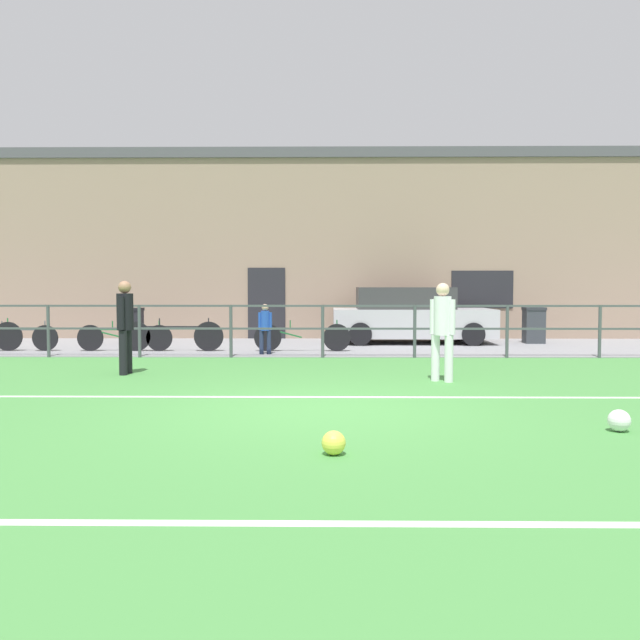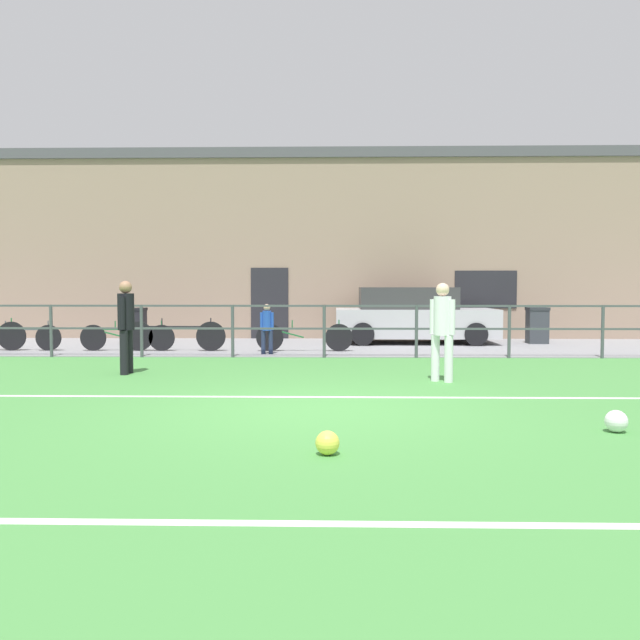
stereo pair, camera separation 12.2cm
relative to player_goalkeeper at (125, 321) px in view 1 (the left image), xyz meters
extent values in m
cube|color=#478C42|center=(3.45, -3.27, -0.95)|extent=(60.00, 44.00, 0.04)
cube|color=white|center=(3.45, -2.35, -0.93)|extent=(36.00, 0.11, 0.00)
cube|color=white|center=(3.45, -7.22, -0.93)|extent=(36.00, 0.11, 0.00)
cube|color=gray|center=(3.45, 5.23, -0.92)|extent=(48.00, 5.00, 0.02)
cylinder|color=#474C51|center=(-2.55, 2.73, -0.36)|extent=(0.07, 0.07, 1.15)
cylinder|color=#474C51|center=(-0.55, 2.73, -0.36)|extent=(0.07, 0.07, 1.15)
cylinder|color=#474C51|center=(1.45, 2.73, -0.36)|extent=(0.07, 0.07, 1.15)
cylinder|color=#474C51|center=(3.45, 2.73, -0.36)|extent=(0.07, 0.07, 1.15)
cylinder|color=#474C51|center=(5.45, 2.73, -0.36)|extent=(0.07, 0.07, 1.15)
cylinder|color=#474C51|center=(7.45, 2.73, -0.36)|extent=(0.07, 0.07, 1.15)
cylinder|color=#474C51|center=(9.45, 2.73, -0.36)|extent=(0.07, 0.07, 1.15)
cube|color=#474C51|center=(3.45, 2.73, 0.19)|extent=(36.00, 0.04, 0.04)
cube|color=#474C51|center=(3.45, 2.73, -0.30)|extent=(36.00, 0.04, 0.04)
cube|color=gray|center=(3.45, 8.93, 1.71)|extent=(28.00, 2.40, 5.30)
cube|color=#232328|center=(1.76, 7.72, 0.12)|extent=(1.10, 0.04, 2.10)
cube|color=#232328|center=(8.08, 7.72, 0.53)|extent=(1.80, 0.04, 1.10)
cube|color=#4C4C51|center=(3.45, 8.93, 4.51)|extent=(28.00, 2.56, 0.30)
cylinder|color=black|center=(0.01, 0.12, -0.54)|extent=(0.14, 0.14, 0.78)
cylinder|color=black|center=(-0.01, -0.12, -0.54)|extent=(0.14, 0.14, 0.78)
cylinder|color=black|center=(0.00, 0.00, 0.17)|extent=(0.29, 0.29, 0.64)
sphere|color=#A37556|center=(0.00, 0.00, 0.60)|extent=(0.22, 0.22, 0.22)
cylinder|color=black|center=(0.01, 0.17, 0.15)|extent=(0.10, 0.10, 0.58)
cylinder|color=black|center=(-0.01, -0.17, 0.15)|extent=(0.10, 0.10, 0.58)
cylinder|color=white|center=(5.52, -0.90, -0.55)|extent=(0.14, 0.14, 0.76)
cylinder|color=white|center=(5.33, -0.76, -0.55)|extent=(0.14, 0.14, 0.76)
cylinder|color=white|center=(5.42, -0.83, 0.14)|extent=(0.28, 0.28, 0.63)
sphere|color=beige|center=(5.42, -0.83, 0.56)|extent=(0.21, 0.21, 0.21)
cylinder|color=white|center=(5.56, -0.93, 0.12)|extent=(0.10, 0.10, 0.56)
cylinder|color=white|center=(5.29, -0.73, 0.12)|extent=(0.10, 0.10, 0.56)
sphere|color=#E5E04C|center=(3.62, -5.48, -0.82)|extent=(0.22, 0.22, 0.22)
sphere|color=white|center=(6.67, -4.48, -0.82)|extent=(0.24, 0.24, 0.24)
cylinder|color=#232D4C|center=(2.24, 3.25, -0.65)|extent=(0.10, 0.10, 0.54)
cylinder|color=#232D4C|center=(2.07, 3.24, -0.65)|extent=(0.10, 0.10, 0.54)
cylinder|color=blue|center=(2.15, 3.24, -0.16)|extent=(0.20, 0.20, 0.44)
sphere|color=tan|center=(2.15, 3.24, 0.14)|extent=(0.15, 0.15, 0.15)
cylinder|color=blue|center=(2.27, 3.25, -0.17)|extent=(0.07, 0.07, 0.40)
cylinder|color=blue|center=(2.03, 3.24, -0.17)|extent=(0.07, 0.07, 0.40)
cube|color=#B7B7BC|center=(5.86, 6.30, -0.37)|extent=(4.28, 1.84, 0.76)
cube|color=#373738|center=(5.65, 6.30, 0.30)|extent=(2.57, 1.55, 0.58)
cylinder|color=black|center=(4.41, 5.42, -0.61)|extent=(0.60, 0.18, 0.60)
cylinder|color=black|center=(7.32, 5.42, -0.61)|extent=(0.60, 0.18, 0.60)
cylinder|color=black|center=(4.41, 7.19, -0.61)|extent=(0.60, 0.18, 0.60)
cylinder|color=black|center=(7.32, 7.19, -0.61)|extent=(0.60, 0.18, 0.60)
cylinder|color=black|center=(-3.14, 3.93, -0.61)|extent=(0.62, 0.04, 0.62)
cube|color=#4C5156|center=(-3.91, 3.93, -0.41)|extent=(1.19, 0.04, 0.04)
cylinder|color=#4C5156|center=(-4.17, 3.93, -0.31)|extent=(0.03, 0.03, 0.20)
cylinder|color=#4C5156|center=(-3.14, 3.93, -0.34)|extent=(0.03, 0.03, 0.28)
cylinder|color=black|center=(-2.07, 3.93, -0.60)|extent=(0.62, 0.04, 0.62)
cylinder|color=black|center=(-0.43, 3.93, -0.60)|extent=(0.62, 0.04, 0.62)
cube|color=#1E6633|center=(-1.25, 3.93, -0.40)|extent=(1.28, 0.04, 0.04)
cube|color=#1E6633|center=(-1.66, 3.93, -0.50)|extent=(0.80, 0.03, 0.23)
cylinder|color=#1E6633|center=(-1.54, 3.93, -0.30)|extent=(0.03, 0.03, 0.20)
cylinder|color=#1E6633|center=(-0.43, 3.93, -0.33)|extent=(0.03, 0.03, 0.28)
cylinder|color=black|center=(-0.98, 3.93, -0.57)|extent=(0.70, 0.04, 0.70)
cylinder|color=black|center=(0.75, 3.93, -0.57)|extent=(0.70, 0.04, 0.70)
cube|color=black|center=(-0.12, 3.93, -0.34)|extent=(1.34, 0.04, 0.04)
cube|color=black|center=(-0.55, 3.93, -0.45)|extent=(0.84, 0.03, 0.25)
cylinder|color=black|center=(-0.42, 3.93, -0.24)|extent=(0.03, 0.03, 0.20)
cylinder|color=black|center=(0.75, 3.93, -0.27)|extent=(0.03, 0.03, 0.28)
cylinder|color=black|center=(-4.03, 3.93, -0.57)|extent=(0.69, 0.04, 0.69)
cylinder|color=#1E6633|center=(-4.03, 3.93, -0.27)|extent=(0.03, 0.03, 0.28)
cylinder|color=black|center=(2.15, 3.93, -0.59)|extent=(0.65, 0.04, 0.65)
cylinder|color=black|center=(3.78, 3.93, -0.59)|extent=(0.65, 0.04, 0.65)
cube|color=#1E6633|center=(2.96, 3.93, -0.38)|extent=(1.28, 0.04, 0.04)
cube|color=#1E6633|center=(2.56, 3.93, -0.49)|extent=(0.80, 0.03, 0.23)
cylinder|color=#1E6633|center=(2.68, 3.93, -0.28)|extent=(0.03, 0.03, 0.20)
cylinder|color=#1E6633|center=(3.78, 3.93, -0.31)|extent=(0.03, 0.03, 0.28)
cube|color=#33383D|center=(9.12, 6.19, -0.47)|extent=(0.52, 0.43, 0.89)
cube|color=#282C30|center=(9.12, 6.19, 0.02)|extent=(0.55, 0.46, 0.08)
cube|color=black|center=(-1.67, 5.90, -0.47)|extent=(0.52, 0.44, 0.88)
cube|color=black|center=(-1.67, 5.90, 0.01)|extent=(0.55, 0.47, 0.08)
camera|label=1|loc=(3.56, -11.38, 0.61)|focal=36.55mm
camera|label=2|loc=(3.69, -11.37, 0.61)|focal=36.55mm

